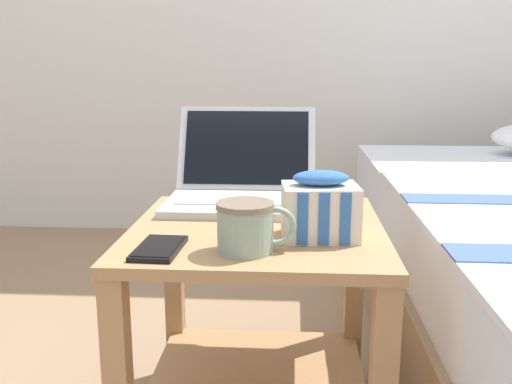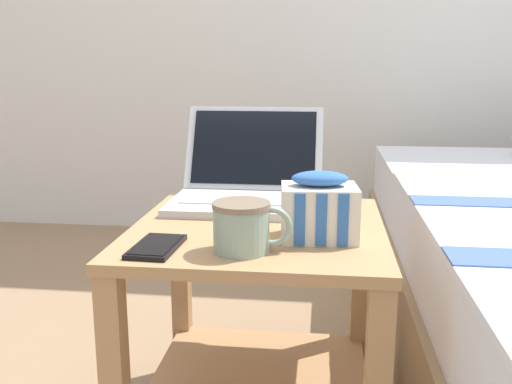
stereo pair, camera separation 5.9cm
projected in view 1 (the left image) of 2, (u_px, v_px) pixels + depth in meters
bedside_table at (257, 305)px, 1.22m from camera, size 0.52×0.54×0.49m
laptop at (243, 185)px, 1.36m from camera, size 0.35×0.33×0.22m
mug_front_left at (247, 224)px, 1.00m from camera, size 0.14×0.10×0.09m
snack_bag at (320, 208)px, 1.08m from camera, size 0.15×0.12×0.13m
cell_phone at (159, 248)px, 1.02m from camera, size 0.08×0.14×0.01m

